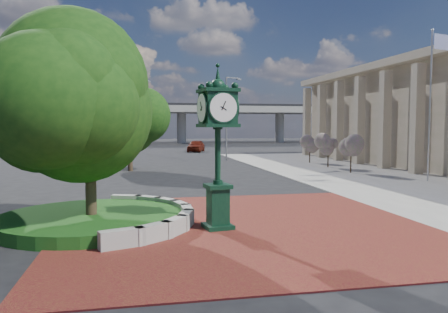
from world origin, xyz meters
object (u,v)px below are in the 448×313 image
street_lamp_near (228,112)px  parked_car (196,146)px  flagpole_b (430,104)px  street_lamp_far (138,110)px  post_clock (218,141)px

street_lamp_near → parked_car: bearing=94.6°
parked_car → flagpole_b: (9.60, -33.06, 3.87)m
parked_car → street_lamp_far: size_ratio=0.49×
parked_car → street_lamp_near: (1.19, -14.67, 3.96)m
post_clock → street_lamp_near: 28.53m
post_clock → parked_car: (4.94, 42.47, -2.11)m
street_lamp_far → flagpole_b: bearing=-62.1°
post_clock → street_lamp_near: (6.12, 27.80, 1.85)m
street_lamp_far → post_clock: bearing=-86.6°
post_clock → parked_car: bearing=83.4°
street_lamp_near → flagpole_b: bearing=-65.4°
parked_car → post_clock: bearing=-78.7°
post_clock → flagpole_b: flagpole_b is taller
street_lamp_near → street_lamp_far: 16.19m
parked_car → street_lamp_near: size_ratio=0.56×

